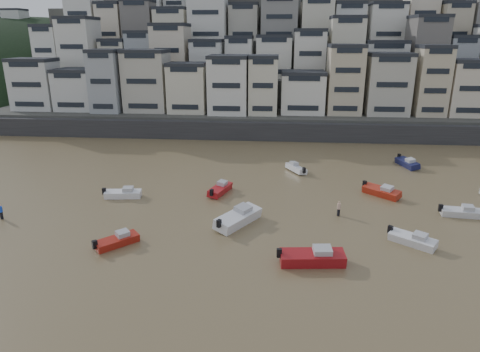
# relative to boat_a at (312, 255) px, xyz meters

# --- Properties ---
(harbor_wall) EXTENTS (140.00, 3.00, 3.50)m
(harbor_wall) POSITION_rel_boat_a_xyz_m (0.14, 47.28, 0.90)
(harbor_wall) COLOR #38383A
(harbor_wall) RESTS_ON ground
(hillside) EXTENTS (141.04, 66.00, 50.00)m
(hillside) POSITION_rel_boat_a_xyz_m (4.87, 87.12, 12.15)
(hillside) COLOR #4C4C47
(hillside) RESTS_ON ground
(headland) EXTENTS (216.00, 135.00, 53.33)m
(headland) POSITION_rel_boat_a_xyz_m (-104.86, 117.27, -0.84)
(headland) COLOR black
(headland) RESTS_ON ground
(boat_a) EXTENTS (6.44, 2.68, 1.71)m
(boat_a) POSITION_rel_boat_a_xyz_m (0.00, 0.00, 0.00)
(boat_a) COLOR maroon
(boat_a) RESTS_ON ground
(boat_b) EXTENTS (4.80, 4.20, 1.32)m
(boat_b) POSITION_rel_boat_a_xyz_m (9.95, 4.58, -0.20)
(boat_b) COLOR silver
(boat_b) RESTS_ON ground
(boat_c) EXTENTS (5.45, 6.94, 1.85)m
(boat_c) POSITION_rel_boat_a_xyz_m (-7.34, 7.80, 0.07)
(boat_c) COLOR white
(boat_c) RESTS_ON ground
(boat_d) EXTENTS (4.78, 2.01, 1.27)m
(boat_d) POSITION_rel_boat_a_xyz_m (17.40, 12.12, -0.22)
(boat_d) COLOR silver
(boat_d) RESTS_ON ground
(boat_e) EXTENTS (4.99, 4.79, 1.42)m
(boat_e) POSITION_rel_boat_a_xyz_m (9.93, 17.89, -0.14)
(boat_e) COLOR #A82514
(boat_e) RESTS_ON ground
(boat_f) EXTENTS (3.14, 5.33, 1.38)m
(boat_f) POSITION_rel_boat_a_xyz_m (-10.54, 17.07, -0.16)
(boat_f) COLOR #B4161B
(boat_f) RESTS_ON ground
(boat_h) EXTENTS (3.56, 4.77, 1.26)m
(boat_h) POSITION_rel_boat_a_xyz_m (-0.45, 27.16, -0.23)
(boat_h) COLOR white
(boat_h) RESTS_ON ground
(boat_i) EXTENTS (3.05, 5.49, 1.42)m
(boat_i) POSITION_rel_boat_a_xyz_m (16.75, 31.19, -0.14)
(boat_i) COLOR #161945
(boat_i) RESTS_ON ground
(boat_j) EXTENTS (4.30, 4.35, 1.26)m
(boat_j) POSITION_rel_boat_a_xyz_m (-18.55, 1.89, -0.23)
(boat_j) COLOR #A71F14
(boat_j) RESTS_ON ground
(boat_k) EXTENTS (5.04, 2.16, 1.33)m
(boat_k) POSITION_rel_boat_a_xyz_m (-22.43, 14.44, -0.19)
(boat_k) COLOR white
(boat_k) RESTS_ON ground
(person_blue) EXTENTS (0.44, 0.44, 1.74)m
(person_blue) POSITION_rel_boat_a_xyz_m (-33.58, 6.90, 0.02)
(person_blue) COLOR blue
(person_blue) RESTS_ON ground
(person_pink) EXTENTS (0.44, 0.44, 1.74)m
(person_pink) POSITION_rel_boat_a_xyz_m (3.72, 11.08, 0.02)
(person_pink) COLOR #CEA791
(person_pink) RESTS_ON ground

